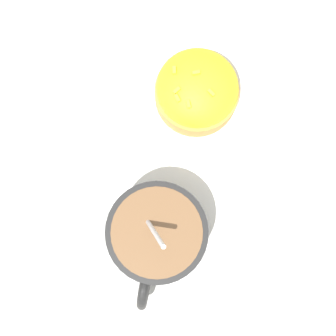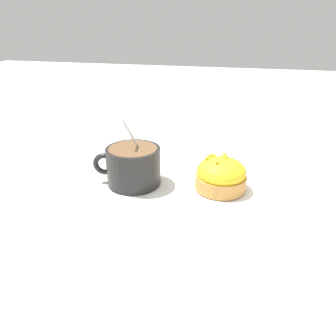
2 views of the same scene
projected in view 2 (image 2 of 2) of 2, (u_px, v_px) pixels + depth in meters
ground_plane at (176, 189)px, 0.54m from camera, size 3.00×3.00×0.00m
paper_napkin at (176, 188)px, 0.54m from camera, size 0.28×0.28×0.00m
coffee_cup at (134, 163)px, 0.54m from camera, size 0.11×0.09×0.11m
frosted_pastry at (221, 175)px, 0.52m from camera, size 0.08×0.08×0.06m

